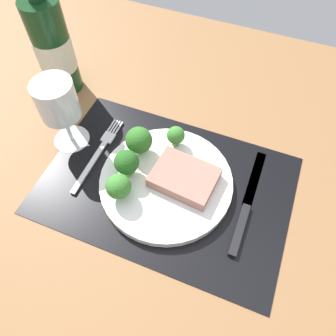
{
  "coord_description": "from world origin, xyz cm",
  "views": [
    {
      "loc": [
        11.93,
        -28.78,
        53.27
      ],
      "look_at": [
        -0.64,
        2.57,
        1.9
      ],
      "focal_mm": 34.64,
      "sensor_mm": 36.0,
      "label": 1
    }
  ],
  "objects": [
    {
      "name": "ground_plane",
      "position": [
        0.0,
        0.0,
        -1.5
      ],
      "size": [
        140.0,
        110.0,
        3.0
      ],
      "primitive_type": "cube",
      "color": "brown"
    },
    {
      "name": "placemat",
      "position": [
        0.0,
        0.0,
        0.15
      ],
      "size": [
        46.32,
        31.38,
        0.3
      ],
      "primitive_type": "cube",
      "color": "black",
      "rests_on": "ground_plane"
    },
    {
      "name": "plate",
      "position": [
        0.0,
        0.0,
        1.1
      ],
      "size": [
        24.83,
        24.83,
        1.6
      ],
      "primitive_type": "cylinder",
      "color": "white",
      "rests_on": "placemat"
    },
    {
      "name": "steak",
      "position": [
        3.16,
        1.07,
        3.06
      ],
      "size": [
        12.18,
        9.55,
        2.33
      ],
      "primitive_type": "cube",
      "rotation": [
        0.0,
        0.0,
        -0.09
      ],
      "color": "#9E6B5B",
      "rests_on": "plate"
    },
    {
      "name": "broccoli_back_left",
      "position": [
        -6.36,
        -6.05,
        4.99
      ],
      "size": [
        4.48,
        4.48,
        5.38
      ],
      "color": "#5B8942",
      "rests_on": "plate"
    },
    {
      "name": "broccoli_near_steak",
      "position": [
        -7.16,
        4.14,
        5.45
      ],
      "size": [
        5.1,
        5.1,
        6.15
      ],
      "color": "#6B994C",
      "rests_on": "plate"
    },
    {
      "name": "broccoli_front_edge",
      "position": [
        -1.39,
        8.46,
        4.57
      ],
      "size": [
        3.52,
        3.52,
        4.54
      ],
      "color": "#5B8942",
      "rests_on": "plate"
    },
    {
      "name": "broccoli_center",
      "position": [
        -7.14,
        -1.22,
        5.31
      ],
      "size": [
        4.56,
        4.56,
        5.83
      ],
      "color": "#6B994C",
      "rests_on": "plate"
    },
    {
      "name": "fork",
      "position": [
        -15.33,
        1.42,
        0.55
      ],
      "size": [
        2.4,
        19.2,
        0.5
      ],
      "rotation": [
        0.0,
        0.0,
        0.05
      ],
      "color": "silver",
      "rests_on": "placemat"
    },
    {
      "name": "knife",
      "position": [
        15.29,
        0.53,
        0.6
      ],
      "size": [
        1.8,
        23.0,
        0.8
      ],
      "rotation": [
        0.0,
        0.0,
        0.02
      ],
      "color": "black",
      "rests_on": "placemat"
    },
    {
      "name": "wine_bottle",
      "position": [
        -32.05,
        16.38,
        10.66
      ],
      "size": [
        7.92,
        7.92,
        28.31
      ],
      "color": "#143819",
      "rests_on": "ground_plane"
    },
    {
      "name": "wine_glass",
      "position": [
        -22.39,
        2.9,
        10.42
      ],
      "size": [
        7.5,
        7.5,
        15.13
      ],
      "color": "silver",
      "rests_on": "ground_plane"
    }
  ]
}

